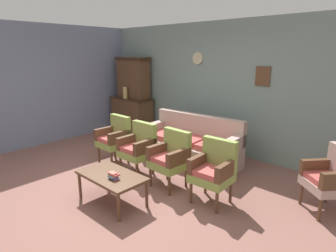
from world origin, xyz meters
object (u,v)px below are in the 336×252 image
at_px(side_cabinet, 132,115).
at_px(coffee_table, 112,177).
at_px(wingback_chair_by_fireplace, 331,177).
at_px(book_stack_on_table, 113,176).
at_px(armchair_near_couch_end, 115,137).
at_px(armchair_row_middle, 138,146).
at_px(vase_on_cabinet, 125,93).
at_px(armchair_near_cabinet, 170,156).
at_px(floral_couch, 191,146).
at_px(armchair_by_doorway, 214,169).

xyz_separation_m(side_cabinet, coffee_table, (2.59, -2.57, -0.09)).
bearing_deg(wingback_chair_by_fireplace, coffee_table, -142.09).
bearing_deg(book_stack_on_table, armchair_near_couch_end, 142.59).
relative_size(armchair_near_couch_end, wingback_chair_by_fireplace, 1.00).
bearing_deg(armchair_row_middle, vase_on_cabinet, 145.65).
relative_size(armchair_near_cabinet, book_stack_on_table, 6.38).
distance_m(vase_on_cabinet, armchair_row_middle, 2.66).
height_order(side_cabinet, floral_couch, side_cabinet).
bearing_deg(coffee_table, book_stack_on_table, -24.44).
xyz_separation_m(armchair_row_middle, armchair_by_doorway, (1.51, 0.07, 0.00)).
xyz_separation_m(side_cabinet, wingback_chair_by_fireplace, (4.90, -0.77, 0.03)).
bearing_deg(vase_on_cabinet, armchair_by_doorway, -20.99).
relative_size(vase_on_cabinet, wingback_chair_by_fireplace, 0.33).
bearing_deg(armchair_near_couch_end, armchair_by_doorway, 0.28).
height_order(armchair_near_cabinet, book_stack_on_table, armchair_near_cabinet).
bearing_deg(book_stack_on_table, armchair_row_middle, 121.56).
relative_size(vase_on_cabinet, coffee_table, 0.30).
distance_m(vase_on_cabinet, armchair_near_couch_end, 2.07).
xyz_separation_m(armchair_by_doorway, wingback_chair_by_fireplace, (1.27, 0.82, 0.00)).
bearing_deg(wingback_chair_by_fireplace, side_cabinet, 171.11).
bearing_deg(armchair_by_doorway, vase_on_cabinet, 159.01).
distance_m(side_cabinet, vase_on_cabinet, 0.64).
xyz_separation_m(side_cabinet, book_stack_on_table, (2.72, -2.63, 0.00)).
relative_size(vase_on_cabinet, book_stack_on_table, 2.10).
distance_m(side_cabinet, armchair_by_doorway, 3.96).
bearing_deg(coffee_table, armchair_by_doorway, 43.44).
relative_size(armchair_row_middle, armchair_near_cabinet, 1.00).
xyz_separation_m(armchair_near_cabinet, armchair_by_doorway, (0.77, 0.05, 0.00)).
distance_m(coffee_table, book_stack_on_table, 0.17).
bearing_deg(coffee_table, side_cabinet, 135.23).
bearing_deg(floral_couch, book_stack_on_table, -82.64).
relative_size(vase_on_cabinet, armchair_near_cabinet, 0.33).
distance_m(armchair_by_doorway, coffee_table, 1.44).
bearing_deg(armchair_near_cabinet, side_cabinet, 150.28).
height_order(armchair_row_middle, wingback_chair_by_fireplace, same).
relative_size(armchair_near_couch_end, book_stack_on_table, 6.38).
bearing_deg(side_cabinet, coffee_table, -44.77).
bearing_deg(armchair_row_middle, floral_couch, 71.62).
height_order(floral_couch, book_stack_on_table, floral_couch).
relative_size(floral_couch, armchair_near_cabinet, 2.20).
bearing_deg(armchair_row_middle, armchair_by_doorway, 2.49).
bearing_deg(vase_on_cabinet, wingback_chair_by_fireplace, -6.77).
relative_size(floral_couch, coffee_table, 1.98).
relative_size(floral_couch, book_stack_on_table, 14.04).
bearing_deg(side_cabinet, armchair_by_doorway, -23.58).
xyz_separation_m(vase_on_cabinet, armchair_near_couch_end, (1.40, -1.41, -0.58)).
relative_size(side_cabinet, wingback_chair_by_fireplace, 1.28).
bearing_deg(vase_on_cabinet, floral_couch, -9.95).
bearing_deg(vase_on_cabinet, coffee_table, -42.39).
bearing_deg(armchair_by_doorway, side_cabinet, 156.42).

